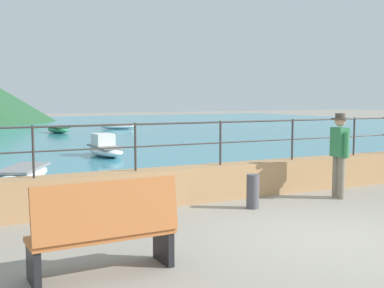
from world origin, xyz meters
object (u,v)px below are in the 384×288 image
at_px(boat_4, 105,148).
at_px(boat_0, 58,129).
at_px(boat_1, 24,174).
at_px(person_walking, 339,151).
at_px(boat_2, 118,126).
at_px(bollard, 253,191).
at_px(bench_main, 105,228).

bearing_deg(boat_4, boat_0, 85.39).
height_order(boat_0, boat_1, same).
distance_m(person_walking, boat_2, 23.03).
bearing_deg(boat_0, boat_4, -94.61).
xyz_separation_m(person_walking, boat_2, (2.97, 22.83, -0.72)).
bearing_deg(bollard, boat_2, 77.46).
relative_size(bench_main, boat_4, 0.73).
xyz_separation_m(bench_main, bollard, (3.51, 2.14, -0.24)).
distance_m(boat_0, boat_1, 16.93).
xyz_separation_m(bench_main, boat_0, (4.39, 23.16, -0.30)).
distance_m(person_walking, boat_1, 7.27).
xyz_separation_m(boat_0, boat_4, (-0.98, -12.15, 0.07)).
xyz_separation_m(boat_1, boat_4, (3.32, 4.22, 0.07)).
distance_m(bench_main, bollard, 4.12).
relative_size(boat_0, boat_4, 1.03).
relative_size(bollard, boat_2, 0.26).
bearing_deg(person_walking, boat_1, 139.78).
xyz_separation_m(bench_main, person_walking, (5.62, 2.12, 0.42)).
height_order(person_walking, boat_4, person_walking).
relative_size(boat_1, boat_2, 1.00).
distance_m(bollard, boat_2, 23.37).
distance_m(boat_2, boat_4, 14.87).
bearing_deg(boat_2, boat_4, -110.35).
bearing_deg(boat_1, person_walking, -40.22).
height_order(bench_main, person_walking, person_walking).
bearing_deg(boat_1, boat_2, 64.95).
bearing_deg(bench_main, boat_4, 72.77).
bearing_deg(bench_main, person_walking, 20.68).
relative_size(bench_main, bollard, 2.68).
height_order(bollard, boat_4, boat_4).
xyz_separation_m(person_walking, bollard, (-2.11, 0.02, -0.66)).
relative_size(bench_main, boat_2, 0.69).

